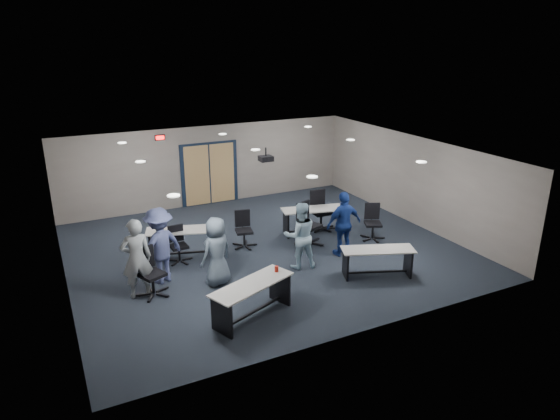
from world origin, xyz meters
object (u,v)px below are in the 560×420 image
table_front_left (253,294)px  person_gray (137,258)px  table_front_right (377,257)px  chair_back_c (310,224)px  person_navy (344,224)px  chair_back_b (244,230)px  chair_back_d (321,211)px  person_plaid (217,251)px  chair_loose_left (152,273)px  chair_back_a (179,245)px  person_lightblue (300,235)px  person_back (160,246)px  table_back_right (314,216)px  chair_loose_right (373,222)px  table_back_left (183,238)px

table_front_left → person_gray: 2.75m
table_front_right → chair_back_c: 2.46m
table_front_right → person_navy: 1.47m
chair_back_b → table_front_right: bearing=-42.1°
chair_back_d → chair_back_b: bearing=-173.9°
chair_back_b → person_plaid: 2.25m
table_front_left → chair_loose_left: (-1.63, 1.83, 0.03)m
table_front_left → chair_back_b: chair_back_b is taller
chair_back_a → person_lightblue: size_ratio=0.56×
chair_loose_left → person_lightblue: (3.63, -0.17, 0.30)m
chair_back_b → person_lightblue: bearing=-54.7°
chair_back_a → chair_back_c: chair_back_c is taller
person_plaid → chair_back_c: bearing=178.8°
table_front_left → person_navy: person_navy is taller
table_front_left → person_lightblue: size_ratio=1.17×
chair_back_a → chair_loose_left: chair_loose_left is taller
chair_back_b → person_back: (-2.53, -1.04, 0.41)m
chair_back_b → chair_back_d: chair_back_d is taller
chair_back_b → person_gray: bearing=-142.1°
person_plaid → person_lightblue: person_lightblue is taller
person_lightblue → person_back: 3.38m
chair_back_a → person_plaid: person_plaid is taller
table_front_left → table_back_right: table_front_left is taller
person_plaid → person_gray: bearing=-27.7°
table_front_left → person_gray: (-1.91, 1.93, 0.39)m
person_lightblue → person_navy: size_ratio=0.98×
person_plaid → person_back: (-1.14, 0.69, 0.09)m
table_back_right → person_navy: 1.71m
chair_back_c → person_lightblue: 1.49m
chair_back_c → chair_loose_right: 1.86m
table_back_right → chair_back_b: size_ratio=1.96×
chair_loose_right → person_gray: (-6.64, -0.39, 0.40)m
table_back_right → chair_loose_right: bearing=-29.2°
chair_back_b → table_back_right: bearing=13.1°
chair_back_d → person_back: bearing=-164.7°
chair_back_a → chair_loose_right: (5.35, -0.96, 0.04)m
table_front_left → table_back_left: size_ratio=1.00×
person_plaid → chair_back_b: bearing=-149.4°
chair_back_b → chair_back_c: bearing=-8.8°
chair_loose_right → person_back: size_ratio=0.56×
chair_back_d → chair_loose_left: size_ratio=1.07×
chair_back_c → person_gray: 4.93m
table_front_left → chair_loose_left: chair_loose_left is taller
chair_loose_left → person_back: size_ratio=0.60×
person_lightblue → chair_loose_left: bearing=10.4°
person_plaid → person_navy: person_navy is taller
person_navy → chair_loose_right: bearing=-160.1°
person_navy → chair_loose_left: bearing=-0.9°
person_back → person_lightblue: bearing=143.3°
chair_back_a → table_front_left: bearing=-81.7°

